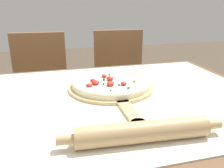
{
  "coord_description": "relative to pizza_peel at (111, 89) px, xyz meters",
  "views": [
    {
      "loc": [
        -0.24,
        -0.83,
        1.1
      ],
      "look_at": [
        -0.0,
        0.06,
        0.77
      ],
      "focal_mm": 38.0,
      "sensor_mm": 36.0,
      "label": 1
    }
  ],
  "objects": [
    {
      "name": "towel_cloth",
      "position": [
        0.0,
        -0.08,
        -0.01
      ],
      "size": [
        1.14,
        0.86,
        0.0
      ],
      "color": "white",
      "rests_on": "dining_table"
    },
    {
      "name": "pizza_peel",
      "position": [
        0.0,
        0.0,
        0.0
      ],
      "size": [
        0.36,
        0.54,
        0.01
      ],
      "color": "tan",
      "rests_on": "towel_cloth"
    },
    {
      "name": "rolling_pin",
      "position": [
        -0.02,
        -0.4,
        0.02
      ],
      "size": [
        0.45,
        0.08,
        0.06
      ],
      "rotation": [
        0.0,
        0.0,
        -0.07
      ],
      "color": "tan",
      "rests_on": "towel_cloth"
    },
    {
      "name": "dining_table",
      "position": [
        0.0,
        -0.08,
        -0.12
      ],
      "size": [
        1.22,
        0.94,
        0.74
      ],
      "color": "brown",
      "rests_on": "ground_plane"
    },
    {
      "name": "pizza",
      "position": [
        -0.0,
        0.02,
        0.02
      ],
      "size": [
        0.33,
        0.33,
        0.04
      ],
      "color": "beige",
      "rests_on": "pizza_peel"
    },
    {
      "name": "chair_right",
      "position": [
        0.28,
        0.77,
        -0.23
      ],
      "size": [
        0.42,
        0.42,
        0.89
      ],
      "rotation": [
        0.0,
        0.0,
        -0.06
      ],
      "color": "brown",
      "rests_on": "ground_plane"
    },
    {
      "name": "chair_left",
      "position": [
        -0.32,
        0.77,
        -0.23
      ],
      "size": [
        0.42,
        0.42,
        0.89
      ],
      "rotation": [
        0.0,
        0.0,
        -0.06
      ],
      "color": "brown",
      "rests_on": "ground_plane"
    }
  ]
}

